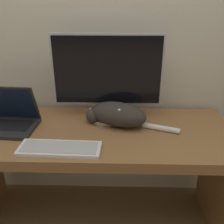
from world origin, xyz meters
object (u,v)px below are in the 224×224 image
laptop (11,120)px  cat (117,114)px  external_keyboard (60,149)px  monitor (107,77)px

laptop → cat: 0.63m
external_keyboard → laptop: bearing=146.5°
external_keyboard → monitor: bearing=61.3°
monitor → external_keyboard: 0.52m
monitor → laptop: 0.63m
laptop → cat: (0.63, 0.05, 0.02)m
monitor → laptop: bearing=-165.8°
monitor → cat: monitor is taller
laptop → external_keyboard: (0.34, -0.24, -0.04)m
monitor → external_keyboard: (-0.23, -0.38, -0.26)m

